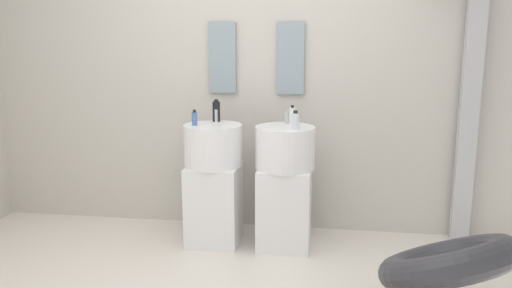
# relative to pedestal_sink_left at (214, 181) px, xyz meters

# --- Properties ---
(rear_partition) EXTENTS (4.80, 0.10, 2.60)m
(rear_partition) POSITION_rel_pedestal_sink_left_xyz_m (0.28, 0.47, 0.80)
(rear_partition) COLOR beige
(rear_partition) RESTS_ON ground_plane
(pedestal_sink_left) EXTENTS (0.45, 0.45, 1.05)m
(pedestal_sink_left) POSITION_rel_pedestal_sink_left_xyz_m (0.00, 0.00, 0.00)
(pedestal_sink_left) COLOR white
(pedestal_sink_left) RESTS_ON ground_plane
(pedestal_sink_right) EXTENTS (0.45, 0.45, 1.05)m
(pedestal_sink_right) POSITION_rel_pedestal_sink_left_xyz_m (0.56, 0.00, 0.00)
(pedestal_sink_right) COLOR white
(pedestal_sink_right) RESTS_ON ground_plane
(vanity_mirror_left) EXTENTS (0.22, 0.03, 0.57)m
(vanity_mirror_left) POSITION_rel_pedestal_sink_left_xyz_m (0.00, 0.40, 0.94)
(vanity_mirror_left) COLOR #8C9EA8
(vanity_mirror_right) EXTENTS (0.22, 0.03, 0.57)m
(vanity_mirror_right) POSITION_rel_pedestal_sink_left_xyz_m (0.56, 0.40, 0.94)
(vanity_mirror_right) COLOR #8C9EA8
(shower_column) EXTENTS (0.49, 0.24, 2.05)m
(shower_column) POSITION_rel_pedestal_sink_left_xyz_m (1.93, 0.35, 0.58)
(shower_column) COLOR #B7BABF
(shower_column) RESTS_ON ground_plane
(lounge_chair) EXTENTS (1.10, 1.10, 0.65)m
(lounge_chair) POSITION_rel_pedestal_sink_left_xyz_m (1.57, -1.04, -0.15)
(lounge_chair) COLOR #B7BABF
(lounge_chair) RESTS_ON ground_plane
(soap_bottle_black) EXTENTS (0.06, 0.06, 0.18)m
(soap_bottle_black) POSITION_rel_pedestal_sink_left_xyz_m (-0.01, 0.15, 0.53)
(soap_bottle_black) COLOR black
(soap_bottle_black) RESTS_ON pedestal_sink_left
(soap_bottle_clear) EXTENTS (0.06, 0.06, 0.14)m
(soap_bottle_clear) POSITION_rel_pedestal_sink_left_xyz_m (0.64, -0.11, 0.51)
(soap_bottle_clear) COLOR silver
(soap_bottle_clear) RESTS_ON pedestal_sink_right
(soap_bottle_blue) EXTENTS (0.04, 0.04, 0.12)m
(soap_bottle_blue) POSITION_rel_pedestal_sink_left_xyz_m (-0.13, -0.05, 0.50)
(soap_bottle_blue) COLOR #4C72B7
(soap_bottle_blue) RESTS_ON pedestal_sink_left
(soap_bottle_white) EXTENTS (0.04, 0.04, 0.15)m
(soap_bottle_white) POSITION_rel_pedestal_sink_left_xyz_m (0.60, 0.12, 0.52)
(soap_bottle_white) COLOR white
(soap_bottle_white) RESTS_ON pedestal_sink_right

